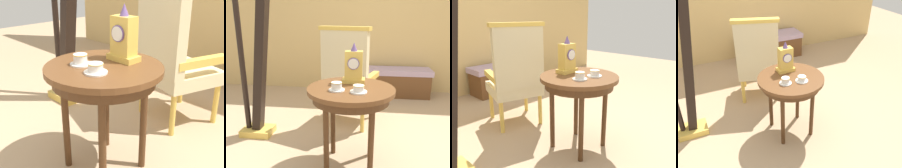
# 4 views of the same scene
# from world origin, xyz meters

# --- Properties ---
(ground_plane) EXTENTS (10.00, 10.00, 0.00)m
(ground_plane) POSITION_xyz_m (0.00, 0.00, 0.00)
(ground_plane) COLOR tan
(side_table) EXTENTS (0.69, 0.69, 0.70)m
(side_table) POSITION_xyz_m (-0.03, -0.04, 0.61)
(side_table) COLOR brown
(side_table) RESTS_ON ground
(teacup_left) EXTENTS (0.12, 0.12, 0.07)m
(teacup_left) POSITION_xyz_m (-0.13, -0.13, 0.73)
(teacup_left) COLOR white
(teacup_left) RESTS_ON side_table
(teacup_right) EXTENTS (0.13, 0.13, 0.06)m
(teacup_right) POSITION_xyz_m (0.03, -0.15, 0.72)
(teacup_right) COLOR white
(teacup_right) RESTS_ON side_table
(mantel_clock) EXTENTS (0.19, 0.11, 0.34)m
(mantel_clock) POSITION_xyz_m (-0.02, 0.12, 0.83)
(mantel_clock) COLOR gold
(mantel_clock) RESTS_ON side_table
(armchair) EXTENTS (0.67, 0.67, 1.14)m
(armchair) POSITION_xyz_m (-0.13, 0.77, 0.59)
(armchair) COLOR beige
(armchair) RESTS_ON ground
(harp) EXTENTS (0.40, 0.24, 1.78)m
(harp) POSITION_xyz_m (-1.04, 0.40, 0.72)
(harp) COLOR gold
(harp) RESTS_ON ground
(window_bench) EXTENTS (1.12, 0.40, 0.44)m
(window_bench) POSITION_xyz_m (0.51, 1.95, 0.22)
(window_bench) COLOR #B299B7
(window_bench) RESTS_ON ground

